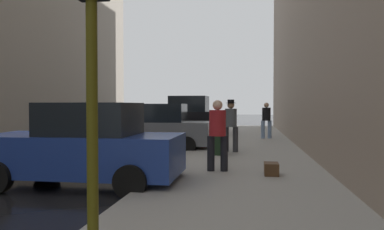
% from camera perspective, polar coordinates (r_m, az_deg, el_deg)
% --- Properties ---
extents(ground_plane, '(120.00, 120.00, 0.00)m').
position_cam_1_polar(ground_plane, '(11.37, -24.36, -7.42)').
color(ground_plane, black).
extents(sidewalk, '(4.00, 40.00, 0.15)m').
position_cam_1_polar(sidewalk, '(9.56, 7.81, -8.53)').
color(sidewalk, gray).
rests_on(sidewalk, ground_plane).
extents(parked_blue_sedan, '(4.20, 2.06, 1.79)m').
position_cam_1_polar(parked_blue_sedan, '(8.37, -16.07, -4.65)').
color(parked_blue_sedan, navy).
rests_on(parked_blue_sedan, ground_plane).
extents(parked_gray_coupe, '(4.25, 2.15, 1.79)m').
position_cam_1_polar(parked_gray_coupe, '(14.26, -5.52, -2.07)').
color(parked_gray_coupe, slate).
rests_on(parked_gray_coupe, ground_plane).
extents(parked_black_suv, '(4.66, 2.19, 2.25)m').
position_cam_1_polar(parked_black_suv, '(21.11, -0.86, -0.40)').
color(parked_black_suv, black).
rests_on(parked_black_suv, ground_plane).
extents(fire_hydrant, '(0.42, 0.22, 0.70)m').
position_cam_1_polar(fire_hydrant, '(14.15, 1.79, -3.52)').
color(fire_hydrant, red).
rests_on(fire_hydrant, sidewalk).
extents(traffic_light, '(0.32, 0.32, 3.60)m').
position_cam_1_polar(traffic_light, '(4.21, -15.03, 15.48)').
color(traffic_light, '#514C0F').
rests_on(traffic_light, sidewalk).
extents(pedestrian_with_beanie, '(0.52, 0.45, 1.78)m').
position_cam_1_polar(pedestrian_with_beanie, '(12.77, 5.94, -1.20)').
color(pedestrian_with_beanie, '#333338').
rests_on(pedestrian_with_beanie, sidewalk).
extents(pedestrian_in_jeans, '(0.52, 0.44, 1.71)m').
position_cam_1_polar(pedestrian_in_jeans, '(18.23, 11.26, -0.51)').
color(pedestrian_in_jeans, '#728CB2').
rests_on(pedestrian_in_jeans, sidewalk).
extents(pedestrian_in_red_jacket, '(0.51, 0.42, 1.71)m').
position_cam_1_polar(pedestrian_in_red_jacket, '(9.03, 3.91, -2.52)').
color(pedestrian_in_red_jacket, black).
rests_on(pedestrian_in_red_jacket, sidewalk).
extents(rolling_suitcase, '(0.44, 0.61, 1.04)m').
position_cam_1_polar(rolling_suitcase, '(12.09, 3.90, -4.41)').
color(rolling_suitcase, black).
rests_on(rolling_suitcase, sidewalk).
extents(duffel_bag, '(0.32, 0.44, 0.28)m').
position_cam_1_polar(duffel_bag, '(8.76, 12.00, -8.04)').
color(duffel_bag, '#472D19').
rests_on(duffel_bag, sidewalk).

